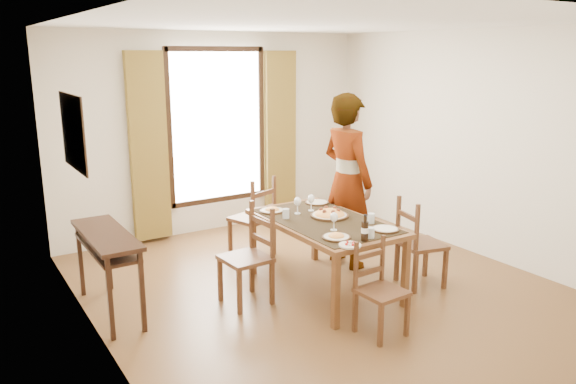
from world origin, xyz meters
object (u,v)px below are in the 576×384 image
console_table (107,244)px  man (347,181)px  pasta_platter (330,212)px  dining_table (324,226)px

console_table → man: 2.72m
pasta_platter → console_table: bearing=165.0°
dining_table → pasta_platter: size_ratio=4.12×
console_table → pasta_platter: bearing=-15.0°
dining_table → pasta_platter: pasta_platter is taller
man → pasta_platter: size_ratio=4.99×
console_table → pasta_platter: size_ratio=3.00×
dining_table → pasta_platter: (0.12, 0.07, 0.12)m
console_table → dining_table: size_ratio=0.73×
man → pasta_platter: (-0.54, -0.40, -0.19)m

